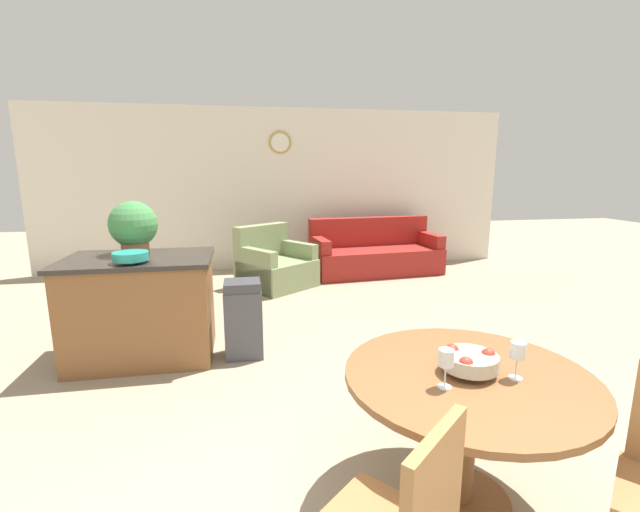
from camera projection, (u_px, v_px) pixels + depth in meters
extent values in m
cube|color=silver|center=(280.00, 190.00, 7.31)|extent=(8.00, 0.06, 2.70)
cylinder|color=tan|center=(280.00, 142.00, 7.12)|extent=(0.37, 0.02, 0.37)
cylinder|color=white|center=(280.00, 142.00, 7.11)|extent=(0.30, 0.01, 0.30)
cylinder|color=brown|center=(459.00, 499.00, 2.21)|extent=(0.50, 0.50, 0.04)
cylinder|color=brown|center=(464.00, 440.00, 2.14)|extent=(0.12, 0.12, 0.65)
cylinder|color=brown|center=(468.00, 377.00, 2.07)|extent=(1.20, 1.20, 0.03)
cube|color=#9E6B3D|center=(434.00, 499.00, 1.32)|extent=(0.32, 0.28, 0.46)
cylinder|color=#9E6B3D|center=(616.00, 505.00, 1.93)|extent=(0.04, 0.04, 0.42)
cylinder|color=#B7B29E|center=(469.00, 370.00, 2.07)|extent=(0.10, 0.10, 0.03)
cylinder|color=#B7B29E|center=(470.00, 361.00, 2.06)|extent=(0.27, 0.27, 0.07)
sphere|color=#B73323|center=(488.00, 355.00, 2.06)|extent=(0.07, 0.07, 0.07)
sphere|color=#B73323|center=(452.00, 351.00, 2.12)|extent=(0.07, 0.07, 0.07)
sphere|color=#B73323|center=(466.00, 364.00, 1.97)|extent=(0.07, 0.07, 0.07)
cylinder|color=silver|center=(444.00, 387.00, 1.93)|extent=(0.06, 0.06, 0.01)
cylinder|color=silver|center=(445.00, 376.00, 1.92)|extent=(0.01, 0.01, 0.10)
cylinder|color=silver|center=(446.00, 358.00, 1.90)|extent=(0.07, 0.07, 0.08)
cylinder|color=silver|center=(515.00, 378.00, 2.01)|extent=(0.06, 0.06, 0.01)
cylinder|color=silver|center=(516.00, 368.00, 2.00)|extent=(0.01, 0.01, 0.10)
cylinder|color=silver|center=(518.00, 350.00, 1.99)|extent=(0.07, 0.07, 0.08)
cube|color=brown|center=(142.00, 310.00, 3.86)|extent=(1.20, 0.79, 0.89)
cube|color=#2D2823|center=(138.00, 259.00, 3.76)|extent=(1.26, 0.85, 0.04)
cylinder|color=teal|center=(131.00, 262.00, 3.52)|extent=(0.10, 0.10, 0.02)
cylinder|color=teal|center=(131.00, 256.00, 3.51)|extent=(0.28, 0.28, 0.07)
cylinder|color=#A36642|center=(135.00, 248.00, 3.91)|extent=(0.24, 0.24, 0.11)
sphere|color=#478E4C|center=(133.00, 224.00, 3.86)|extent=(0.42, 0.42, 0.42)
cube|color=#47474C|center=(244.00, 323.00, 3.91)|extent=(0.34, 0.30, 0.63)
cube|color=#3C3C41|center=(242.00, 286.00, 3.84)|extent=(0.32, 0.28, 0.09)
cube|color=maroon|center=(376.00, 261.00, 7.05)|extent=(2.16, 1.04, 0.42)
cube|color=maroon|center=(369.00, 231.00, 7.28)|extent=(2.10, 0.37, 0.48)
cube|color=maroon|center=(320.00, 258.00, 6.78)|extent=(0.23, 0.80, 0.63)
cube|color=maroon|center=(429.00, 252.00, 7.29)|extent=(0.23, 0.80, 0.63)
cube|color=gray|center=(277.00, 273.00, 6.25)|extent=(1.25, 1.24, 0.40)
cube|color=gray|center=(262.00, 241.00, 6.39)|extent=(0.85, 0.69, 0.49)
cube|color=gray|center=(256.00, 271.00, 5.95)|extent=(0.58, 0.72, 0.62)
cube|color=gray|center=(297.00, 262.00, 6.51)|extent=(0.58, 0.72, 0.62)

